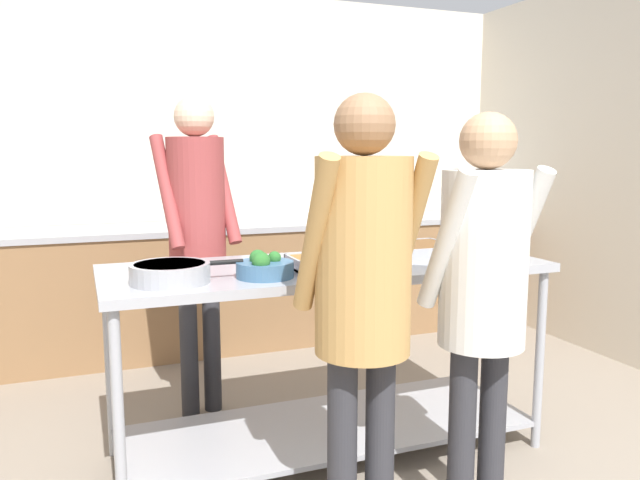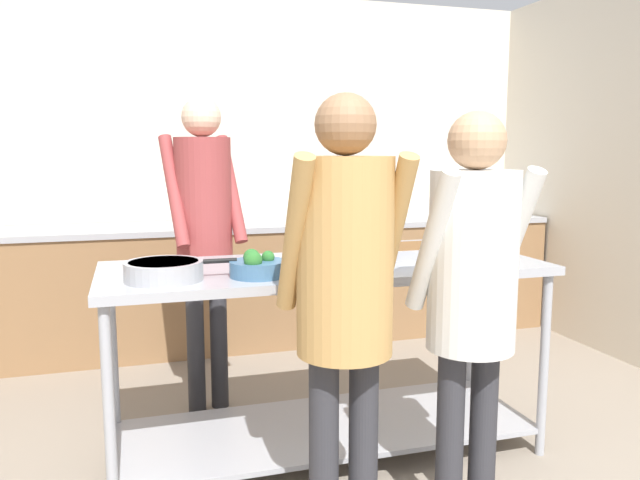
# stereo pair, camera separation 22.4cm
# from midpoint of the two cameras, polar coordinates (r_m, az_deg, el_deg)

# --- Properties ---
(wall_rear) EXTENTS (5.04, 0.06, 2.65)m
(wall_rear) POSITION_cam_midpoint_polar(r_m,az_deg,el_deg) (4.99, -6.87, 6.68)
(wall_rear) COLOR beige
(wall_rear) RESTS_ON ground_plane
(back_counter) EXTENTS (4.88, 0.65, 0.91)m
(back_counter) POSITION_cam_midpoint_polar(r_m,az_deg,el_deg) (4.73, -5.91, -3.98)
(back_counter) COLOR olive
(back_counter) RESTS_ON ground_plane
(serving_counter) EXTENTS (2.05, 0.77, 0.93)m
(serving_counter) POSITION_cam_midpoint_polar(r_m,az_deg,el_deg) (2.98, 2.73, -7.92)
(serving_counter) COLOR #9EA0A8
(serving_counter) RESTS_ON ground_plane
(sauce_pan) EXTENTS (0.46, 0.32, 0.08)m
(sauce_pan) POSITION_cam_midpoint_polar(r_m,az_deg,el_deg) (2.60, -11.69, -2.71)
(sauce_pan) COLOR #9EA0A8
(sauce_pan) RESTS_ON serving_counter
(broccoli_bowl) EXTENTS (0.24, 0.24, 0.12)m
(broccoli_bowl) POSITION_cam_midpoint_polar(r_m,az_deg,el_deg) (2.62, -3.28, -2.46)
(broccoli_bowl) COLOR #3D668C
(broccoli_bowl) RESTS_ON serving_counter
(serving_tray_vegetables) EXTENTS (0.38, 0.31, 0.05)m
(serving_tray_vegetables) POSITION_cam_midpoint_polar(r_m,az_deg,el_deg) (2.79, 3.33, -2.16)
(serving_tray_vegetables) COLOR #9EA0A8
(serving_tray_vegetables) RESTS_ON serving_counter
(serving_tray_roast) EXTENTS (0.50, 0.34, 0.05)m
(serving_tray_roast) POSITION_cam_midpoint_polar(r_m,az_deg,el_deg) (3.17, 10.06, -1.03)
(serving_tray_roast) COLOR #9EA0A8
(serving_tray_roast) RESTS_ON serving_counter
(plate_stack) EXTENTS (0.23, 0.23, 0.05)m
(plate_stack) POSITION_cam_midpoint_polar(r_m,az_deg,el_deg) (3.44, 15.36, -0.50)
(plate_stack) COLOR white
(plate_stack) RESTS_ON serving_counter
(guest_serving_left) EXTENTS (0.43, 0.34, 1.64)m
(guest_serving_left) POSITION_cam_midpoint_polar(r_m,az_deg,el_deg) (2.16, 5.25, -3.39)
(guest_serving_left) COLOR #2D2D33
(guest_serving_left) RESTS_ON ground_plane
(guest_serving_right) EXTENTS (0.43, 0.33, 1.59)m
(guest_serving_right) POSITION_cam_midpoint_polar(r_m,az_deg,el_deg) (2.39, 16.37, -3.35)
(guest_serving_right) COLOR #2D2D33
(guest_serving_right) RESTS_ON ground_plane
(cook_behind_counter) EXTENTS (0.46, 0.41, 1.73)m
(cook_behind_counter) POSITION_cam_midpoint_polar(r_m,az_deg,el_deg) (3.42, -8.73, 2.04)
(cook_behind_counter) COLOR #2D2D33
(cook_behind_counter) RESTS_ON ground_plane
(water_bottle) EXTENTS (0.07, 0.07, 0.26)m
(water_bottle) POSITION_cam_midpoint_polar(r_m,az_deg,el_deg) (4.82, 4.49, 3.18)
(water_bottle) COLOR #23602D
(water_bottle) RESTS_ON back_counter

